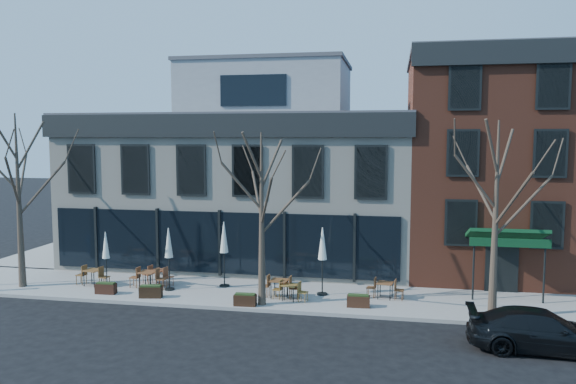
# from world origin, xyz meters

# --- Properties ---
(ground) EXTENTS (120.00, 120.00, 0.00)m
(ground) POSITION_xyz_m (0.00, 0.00, 0.00)
(ground) COLOR black
(ground) RESTS_ON ground
(sidewalk_front) EXTENTS (33.50, 4.70, 0.15)m
(sidewalk_front) POSITION_xyz_m (3.25, -2.15, 0.07)
(sidewalk_front) COLOR gray
(sidewalk_front) RESTS_ON ground
(sidewalk_side) EXTENTS (4.50, 12.00, 0.15)m
(sidewalk_side) POSITION_xyz_m (-11.25, 6.00, 0.07)
(sidewalk_side) COLOR gray
(sidewalk_side) RESTS_ON ground
(corner_building) EXTENTS (18.39, 10.39, 11.10)m
(corner_building) POSITION_xyz_m (0.07, 5.07, 4.72)
(corner_building) COLOR beige
(corner_building) RESTS_ON ground
(red_brick_building) EXTENTS (8.20, 11.78, 11.18)m
(red_brick_building) POSITION_xyz_m (13.00, 4.98, 5.64)
(red_brick_building) COLOR brown
(red_brick_building) RESTS_ON ground
(tree_corner) EXTENTS (3.93, 3.98, 7.92)m
(tree_corner) POSITION_xyz_m (-8.49, -3.20, 4.25)
(tree_corner) COLOR #382B21
(tree_corner) RESTS_ON sidewalk_front
(tree_mid) EXTENTS (3.50, 3.55, 7.04)m
(tree_mid) POSITION_xyz_m (3.01, -3.90, 3.79)
(tree_mid) COLOR #382B21
(tree_mid) RESTS_ON sidewalk_front
(tree_right) EXTENTS (3.72, 3.77, 7.48)m
(tree_right) POSITION_xyz_m (12.01, -3.90, 4.02)
(tree_right) COLOR #382B21
(tree_right) RESTS_ON sidewalk_front
(parked_sedan) EXTENTS (4.74, 2.01, 1.36)m
(parked_sedan) POSITION_xyz_m (13.08, -6.70, 0.68)
(parked_sedan) COLOR black
(parked_sedan) RESTS_ON ground
(cafe_set_0) EXTENTS (1.75, 0.77, 0.90)m
(cafe_set_0) POSITION_xyz_m (-5.40, -2.45, 0.61)
(cafe_set_0) COLOR brown
(cafe_set_0) RESTS_ON sidewalk_front
(cafe_set_1) EXTENTS (1.67, 0.81, 0.86)m
(cafe_set_1) POSITION_xyz_m (-2.49, -1.76, 0.59)
(cafe_set_1) COLOR brown
(cafe_set_1) RESTS_ON sidewalk_front
(cafe_set_2) EXTENTS (1.78, 0.75, 0.93)m
(cafe_set_2) POSITION_xyz_m (-2.68, -2.41, 0.63)
(cafe_set_2) COLOR brown
(cafe_set_2) RESTS_ON sidewalk_front
(cafe_set_3) EXTENTS (1.82, 0.77, 0.95)m
(cafe_set_3) POSITION_xyz_m (3.50, -2.80, 0.64)
(cafe_set_3) COLOR brown
(cafe_set_3) RESTS_ON sidewalk_front
(cafe_set_4) EXTENTS (1.61, 0.75, 0.82)m
(cafe_set_4) POSITION_xyz_m (4.03, -3.09, 0.57)
(cafe_set_4) COLOR brown
(cafe_set_4) RESTS_ON sidewalk_front
(cafe_set_5) EXTENTS (1.65, 0.75, 0.85)m
(cafe_set_5) POSITION_xyz_m (7.95, -2.08, 0.59)
(cafe_set_5) COLOR brown
(cafe_set_5) RESTS_ON sidewalk_front
(umbrella_0) EXTENTS (0.41, 0.41, 2.56)m
(umbrella_0) POSITION_xyz_m (-4.59, -2.64, 1.96)
(umbrella_0) COLOR black
(umbrella_0) RESTS_ON sidewalk_front
(umbrella_1) EXTENTS (0.45, 0.45, 2.82)m
(umbrella_1) POSITION_xyz_m (-1.60, -2.52, 2.14)
(umbrella_1) COLOR black
(umbrella_1) RESTS_ON sidewalk_front
(umbrella_2) EXTENTS (0.48, 0.48, 3.01)m
(umbrella_2) POSITION_xyz_m (0.65, -1.49, 2.27)
(umbrella_2) COLOR black
(umbrella_2) RESTS_ON sidewalk_front
(umbrella_3) EXTENTS (0.48, 0.48, 2.97)m
(umbrella_3) POSITION_xyz_m (5.25, -2.01, 2.25)
(umbrella_3) COLOR black
(umbrella_3) RESTS_ON sidewalk_front
(planter_0) EXTENTS (0.90, 0.38, 0.50)m
(planter_0) POSITION_xyz_m (-4.11, -3.62, 0.40)
(planter_0) COLOR black
(planter_0) RESTS_ON sidewalk_front
(planter_1) EXTENTS (1.01, 0.55, 0.53)m
(planter_1) POSITION_xyz_m (-1.92, -3.80, 0.41)
(planter_1) COLOR black
(planter_1) RESTS_ON sidewalk_front
(planter_2) EXTENTS (0.92, 0.40, 0.51)m
(planter_2) POSITION_xyz_m (2.36, -4.18, 0.40)
(planter_2) COLOR black
(planter_2) RESTS_ON sidewalk_front
(planter_3) EXTENTS (0.93, 0.40, 0.52)m
(planter_3) POSITION_xyz_m (6.91, -3.50, 0.41)
(planter_3) COLOR #321B10
(planter_3) RESTS_ON sidewalk_front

